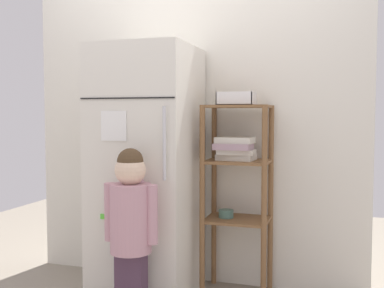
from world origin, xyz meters
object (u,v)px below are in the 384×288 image
fruit_bin (237,99)px  pantry_shelf_unit (236,171)px  refrigerator (147,171)px  child_standing (131,218)px

fruit_bin → pantry_shelf_unit: bearing=94.2°
pantry_shelf_unit → fruit_bin: size_ratio=5.36×
pantry_shelf_unit → refrigerator: bearing=-165.2°
refrigerator → child_standing: 0.51m
fruit_bin → child_standing: bearing=-129.2°
child_standing → pantry_shelf_unit: size_ratio=0.80×
child_standing → pantry_shelf_unit: (0.50, 0.61, 0.22)m
refrigerator → pantry_shelf_unit: 0.60m
child_standing → fruit_bin: bearing=50.8°
refrigerator → pantry_shelf_unit: bearing=14.8°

